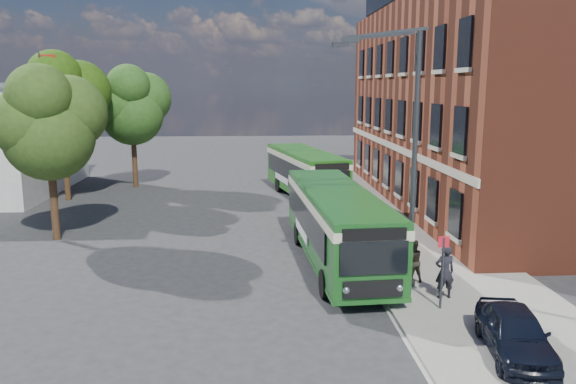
{
  "coord_description": "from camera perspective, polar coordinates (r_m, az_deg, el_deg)",
  "views": [
    {
      "loc": [
        -0.32,
        -20.79,
        7.16
      ],
      "look_at": [
        1.3,
        5.21,
        2.2
      ],
      "focal_mm": 35.0,
      "sensor_mm": 36.0,
      "label": 1
    }
  ],
  "objects": [
    {
      "name": "bus_stop_sign",
      "position": [
        18.5,
        15.41,
        -7.41
      ],
      "size": [
        0.35,
        0.08,
        2.52
      ],
      "color": "#383B3D",
      "rests_on": "ground"
    },
    {
      "name": "tree_right",
      "position": [
        41.0,
        -15.51,
        8.54
      ],
      "size": [
        5.09,
        4.84,
        8.6
      ],
      "color": "#392414",
      "rests_on": "ground"
    },
    {
      "name": "tree_mid",
      "position": [
        37.63,
        -21.99,
        8.69
      ],
      "size": [
        5.49,
        5.22,
        9.27
      ],
      "color": "#392414",
      "rests_on": "ground"
    },
    {
      "name": "pedestrian_b",
      "position": [
        20.85,
        12.54,
        -6.86
      ],
      "size": [
        0.84,
        0.69,
        1.57
      ],
      "primitive_type": "imported",
      "rotation": [
        0.0,
        0.0,
        3.28
      ],
      "color": "black",
      "rests_on": "pavement"
    },
    {
      "name": "tree_left",
      "position": [
        27.86,
        -23.14,
        6.53
      ],
      "size": [
        4.81,
        4.57,
        8.12
      ],
      "color": "#392414",
      "rests_on": "ground"
    },
    {
      "name": "ground",
      "position": [
        22.0,
        -2.57,
        -8.23
      ],
      "size": [
        120.0,
        120.0,
        0.0
      ],
      "primitive_type": "plane",
      "color": "#2C2C2F",
      "rests_on": "ground"
    },
    {
      "name": "parked_car",
      "position": [
        16.33,
        22.06,
        -13.06
      ],
      "size": [
        2.08,
        3.91,
        1.26
      ],
      "primitive_type": "imported",
      "rotation": [
        0.0,
        0.0,
        -0.16
      ],
      "color": "black",
      "rests_on": "pavement"
    },
    {
      "name": "pavement",
      "position": [
        30.54,
        10.41,
        -2.81
      ],
      "size": [
        6.0,
        48.0,
        0.15
      ],
      "primitive_type": "cube",
      "color": "gray",
      "rests_on": "ground"
    },
    {
      "name": "brick_office",
      "position": [
        35.78,
        20.33,
        9.82
      ],
      "size": [
        12.1,
        26.0,
        14.2
      ],
      "color": "brown",
      "rests_on": "ground"
    },
    {
      "name": "flagpole",
      "position": [
        35.97,
        -23.42,
        6.36
      ],
      "size": [
        0.95,
        0.1,
        9.0
      ],
      "color": "#383B3D",
      "rests_on": "ground"
    },
    {
      "name": "pedestrian_a",
      "position": [
        19.55,
        15.64,
        -7.8
      ],
      "size": [
        0.7,
        0.49,
        1.83
      ],
      "primitive_type": "imported",
      "rotation": [
        0.0,
        0.0,
        3.21
      ],
      "color": "black",
      "rests_on": "pavement"
    },
    {
      "name": "kerb_line",
      "position": [
        29.98,
        4.73,
        -3.07
      ],
      "size": [
        0.12,
        48.0,
        0.01
      ],
      "primitive_type": "cube",
      "color": "beige",
      "rests_on": "ground"
    },
    {
      "name": "bus_rear",
      "position": [
        36.21,
        1.74,
        2.31
      ],
      "size": [
        4.62,
        10.49,
        3.02
      ],
      "color": "#1E6317",
      "rests_on": "ground"
    },
    {
      "name": "street_lamp",
      "position": [
        19.63,
        11.71,
        3.62
      ],
      "size": [
        2.96,
        2.38,
        9.0
      ],
      "color": "#383B3D",
      "rests_on": "ground"
    },
    {
      "name": "bus_front",
      "position": [
        22.83,
        4.95,
        -2.76
      ],
      "size": [
        3.2,
        11.54,
        3.02
      ],
      "color": "#19531B",
      "rests_on": "ground"
    }
  ]
}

